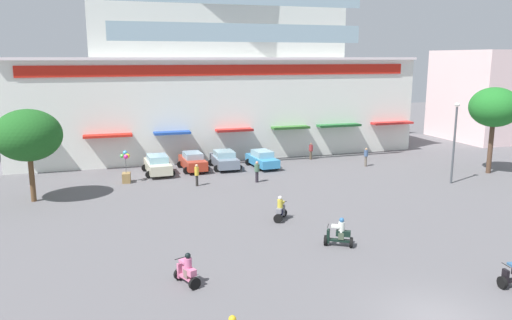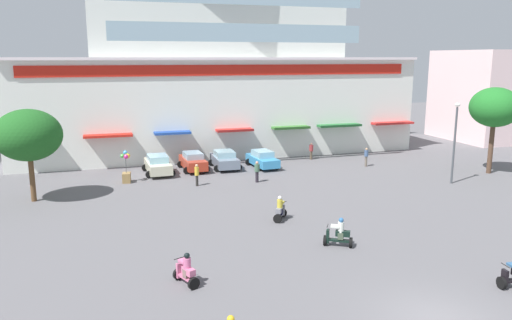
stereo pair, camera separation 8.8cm
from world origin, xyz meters
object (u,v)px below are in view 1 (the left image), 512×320
(pedestrian_0, at_px, (257,170))
(pedestrian_3, at_px, (197,174))
(streetlamp_near, at_px, (455,136))
(parked_car_3, at_px, (262,159))
(plaza_tree_1, at_px, (494,108))
(pedestrian_1, at_px, (366,156))
(scooter_rider_2, at_px, (280,210))
(parked_car_2, at_px, (224,160))
(scooter_rider_3, at_px, (339,234))
(parked_car_1, at_px, (193,161))
(parked_car_0, at_px, (158,165))
(plaza_tree_0, at_px, (28,135))
(scooter_rider_4, at_px, (187,271))
(balloon_vendor_cart, at_px, (126,172))
(pedestrian_2, at_px, (311,150))

(pedestrian_0, xyz_separation_m, pedestrian_3, (-4.61, 0.29, 0.02))
(streetlamp_near, bearing_deg, parked_car_3, 141.48)
(plaza_tree_1, relative_size, pedestrian_1, 4.29)
(scooter_rider_2, xyz_separation_m, streetlamp_near, (15.51, 4.35, 3.00))
(parked_car_2, distance_m, scooter_rider_3, 19.44)
(parked_car_1, relative_size, parked_car_2, 1.03)
(plaza_tree_1, height_order, streetlamp_near, plaza_tree_1)
(parked_car_0, distance_m, scooter_rider_3, 20.21)
(parked_car_1, height_order, pedestrian_1, pedestrian_1)
(plaza_tree_1, height_order, scooter_rider_2, plaza_tree_1)
(plaza_tree_0, distance_m, scooter_rider_4, 17.70)
(plaza_tree_0, xyz_separation_m, scooter_rider_3, (15.75, -13.48, -3.82))
(parked_car_3, bearing_deg, balloon_vendor_cart, -170.67)
(parked_car_1, bearing_deg, streetlamp_near, -29.85)
(pedestrian_3, bearing_deg, streetlamp_near, -15.05)
(pedestrian_3, bearing_deg, scooter_rider_4, -102.32)
(scooter_rider_4, bearing_deg, pedestrian_2, 55.47)
(parked_car_2, xyz_separation_m, scooter_rider_3, (1.16, -19.40, -0.15))
(pedestrian_2, height_order, streetlamp_near, streetlamp_near)
(scooter_rider_3, xyz_separation_m, pedestrian_1, (10.91, 16.44, 0.31))
(plaza_tree_0, height_order, pedestrian_2, plaza_tree_0)
(plaza_tree_1, height_order, pedestrian_2, plaza_tree_1)
(scooter_rider_3, relative_size, pedestrian_3, 0.92)
(scooter_rider_4, bearing_deg, pedestrian_1, 44.15)
(pedestrian_3, bearing_deg, plaza_tree_0, -176.38)
(pedestrian_3, height_order, streetlamp_near, streetlamp_near)
(scooter_rider_2, bearing_deg, pedestrian_0, 81.02)
(scooter_rider_2, distance_m, pedestrian_3, 9.90)
(pedestrian_0, bearing_deg, parked_car_0, 143.68)
(pedestrian_0, relative_size, balloon_vendor_cart, 0.67)
(plaza_tree_0, height_order, scooter_rider_4, plaza_tree_0)
(scooter_rider_4, bearing_deg, scooter_rider_2, 45.51)
(parked_car_3, height_order, pedestrian_1, pedestrian_1)
(pedestrian_1, bearing_deg, pedestrian_0, -166.83)
(pedestrian_0, relative_size, pedestrian_1, 1.00)
(parked_car_1, distance_m, parked_car_3, 6.02)
(plaza_tree_1, relative_size, pedestrian_2, 4.44)
(scooter_rider_4, height_order, streetlamp_near, streetlamp_near)
(pedestrian_0, bearing_deg, scooter_rider_2, -98.98)
(parked_car_1, height_order, pedestrian_3, pedestrian_3)
(plaza_tree_0, xyz_separation_m, pedestrian_3, (11.17, 0.71, -3.50))
(scooter_rider_4, relative_size, balloon_vendor_cart, 0.59)
(scooter_rider_2, relative_size, pedestrian_3, 0.91)
(parked_car_0, xyz_separation_m, pedestrian_1, (17.81, -2.55, 0.15))
(parked_car_0, bearing_deg, scooter_rider_4, -93.31)
(pedestrian_0, distance_m, streetlamp_near, 15.09)
(parked_car_1, distance_m, scooter_rider_3, 19.88)
(scooter_rider_2, distance_m, pedestrian_2, 18.22)
(parked_car_3, distance_m, scooter_rider_4, 23.14)
(scooter_rider_2, distance_m, pedestrian_1, 16.94)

